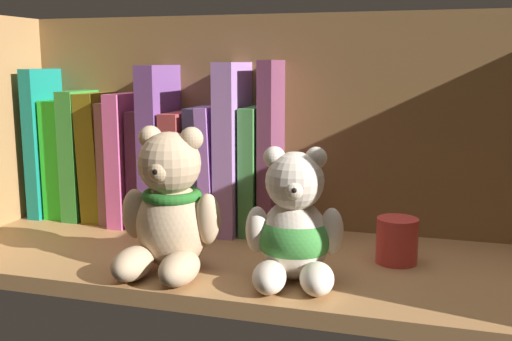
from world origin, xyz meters
The scene contains 19 objects.
shelf_board centered at (0.00, 0.00, 1.00)cm, with size 83.20×29.97×2.00cm, color #9E7042.
shelf_back_panel centered at (0.00, 15.59, 16.79)cm, with size 85.60×1.20×33.57cm, color brown.
book_0 centered at (-39.01, 12.25, 13.82)cm, with size 2.19×10.68×23.63cm, color #12766A.
book_1 centered at (-35.92, 12.25, 11.38)cm, with size 3.24×9.30×18.77cm, color green.
book_2 centered at (-32.53, 12.25, 12.14)cm, with size 2.79×10.66×20.28cm, color #2E7D2C.
book_3 centered at (-29.14, 12.25, 12.00)cm, with size 3.24×10.34×20.00cm, color #685A10.
book_4 centered at (-26.30, 12.25, 11.34)cm, with size 1.70×11.05×18.68cm, color #815353.
book_5 centered at (-23.85, 12.25, 12.04)cm, with size 2.44×13.40×20.07cm, color #D05490.
book_6 centered at (-21.14, 12.25, 10.76)cm, with size 2.23×11.13×17.53cm, color #5B2A42.
book_7 centered at (-18.18, 12.25, 14.13)cm, with size 2.93×14.01×24.25cm, color #6D4181.
book_8 centered at (-14.92, 12.25, 10.72)cm, with size 2.84×13.41×17.45cm, color #9C3838.
book_9 centered at (-11.91, 12.25, 11.08)cm, with size 2.43×10.77×18.16cm, color #5F629F.
book_10 centered at (-9.43, 12.25, 11.22)cm, with size 1.79×13.97×18.44cm, color #A86DC4.
book_11 centered at (-6.67, 12.25, 14.34)cm, with size 2.97×13.45×24.67cm, color #A878BE.
book_12 centered at (-3.70, 12.25, 11.19)cm, with size 2.22×10.99×18.38cm, color #458E44.
book_13 centered at (-1.17, 12.25, 14.48)cm, with size 2.08×9.92×24.97cm, color #6F3651.
teddy_bear_larger centered at (-8.40, -7.92, 9.39)cm, with size 12.55×12.68×17.30cm.
teddy_bear_smaller centered at (6.55, -6.99, 8.06)cm, with size 11.54×12.30×15.41cm.
pillar_candle centered at (17.42, 2.68, 4.84)cm, with size 5.13×5.13×5.68cm, color #C63833.
Camera 1 is at (21.39, -71.31, 26.66)cm, focal length 42.26 mm.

